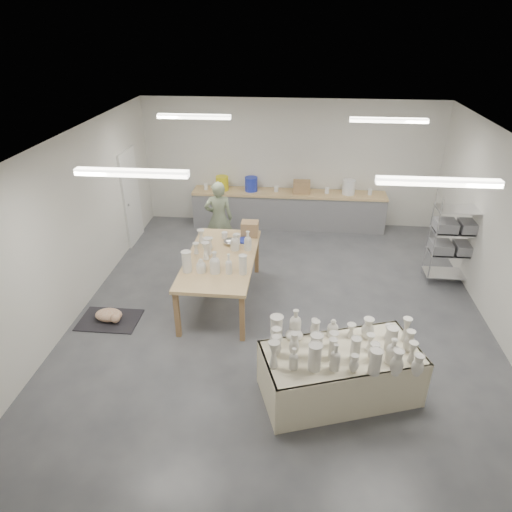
# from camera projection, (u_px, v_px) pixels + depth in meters

# --- Properties ---
(room) EXTENTS (8.00, 8.02, 3.00)m
(room) POSITION_uv_depth(u_px,v_px,m) (277.00, 200.00, 7.17)
(room) COLOR #424449
(room) RESTS_ON ground
(back_counter) EXTENTS (4.60, 0.60, 1.24)m
(back_counter) POSITION_uv_depth(u_px,v_px,m) (288.00, 208.00, 11.06)
(back_counter) COLOR tan
(back_counter) RESTS_ON ground
(wire_shelf) EXTENTS (0.88, 0.48, 1.80)m
(wire_shelf) POSITION_uv_depth(u_px,v_px,m) (455.00, 238.00, 8.58)
(wire_shelf) COLOR silver
(wire_shelf) RESTS_ON ground
(drying_table) EXTENTS (2.27, 1.62, 1.10)m
(drying_table) POSITION_uv_depth(u_px,v_px,m) (340.00, 370.00, 6.09)
(drying_table) COLOR olive
(drying_table) RESTS_ON ground
(work_table) EXTENTS (1.20, 2.38, 1.26)m
(work_table) POSITION_uv_depth(u_px,v_px,m) (222.00, 256.00, 8.00)
(work_table) COLOR tan
(work_table) RESTS_ON ground
(rug) EXTENTS (1.00, 0.70, 0.02)m
(rug) POSITION_uv_depth(u_px,v_px,m) (110.00, 320.00, 7.80)
(rug) COLOR black
(rug) RESTS_ON ground
(cat) EXTENTS (0.49, 0.37, 0.20)m
(cat) POSITION_uv_depth(u_px,v_px,m) (110.00, 315.00, 7.73)
(cat) COLOR white
(cat) RESTS_ON rug
(potter) EXTENTS (0.64, 0.46, 1.63)m
(potter) POSITION_uv_depth(u_px,v_px,m) (219.00, 218.00, 9.66)
(potter) COLOR gray
(potter) RESTS_ON ground
(red_stool) EXTENTS (0.40, 0.40, 0.31)m
(red_stool) POSITION_uv_depth(u_px,v_px,m) (222.00, 236.00, 10.15)
(red_stool) COLOR #A62B17
(red_stool) RESTS_ON ground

